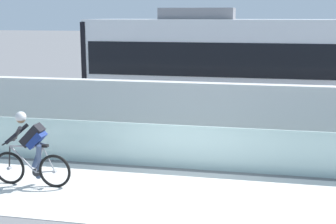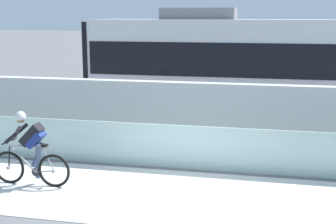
% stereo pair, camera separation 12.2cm
% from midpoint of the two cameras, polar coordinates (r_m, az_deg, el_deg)
% --- Properties ---
extents(ground_plane, '(200.00, 200.00, 0.00)m').
position_cam_midpoint_polar(ground_plane, '(9.87, -0.09, -9.91)').
color(ground_plane, slate).
extents(bike_path_deck, '(32.00, 3.20, 0.01)m').
position_cam_midpoint_polar(bike_path_deck, '(9.87, -0.09, -9.88)').
color(bike_path_deck, silver).
rests_on(bike_path_deck, ground).
extents(glass_parapet, '(32.00, 0.05, 1.05)m').
position_cam_midpoint_polar(glass_parapet, '(11.43, 1.87, -4.16)').
color(glass_parapet, silver).
rests_on(glass_parapet, ground).
extents(concrete_barrier_wall, '(32.00, 0.36, 1.82)m').
position_cam_midpoint_polar(concrete_barrier_wall, '(13.06, 3.29, -0.47)').
color(concrete_barrier_wall, silver).
rests_on(concrete_barrier_wall, ground).
extents(tram_rail_near, '(32.00, 0.08, 0.01)m').
position_cam_midpoint_polar(tram_rail_near, '(15.66, 4.65, -1.90)').
color(tram_rail_near, '#595654').
rests_on(tram_rail_near, ground).
extents(tram_rail_far, '(32.00, 0.08, 0.01)m').
position_cam_midpoint_polar(tram_rail_far, '(17.05, 5.28, -0.82)').
color(tram_rail_far, '#595654').
rests_on(tram_rail_far, ground).
extents(tram, '(11.06, 2.54, 3.81)m').
position_cam_midpoint_polar(tram, '(15.94, 10.20, 5.08)').
color(tram, silver).
rests_on(tram, ground).
extents(cyclist_on_bike, '(1.77, 0.58, 1.61)m').
position_cam_midpoint_polar(cyclist_on_bike, '(10.63, -16.16, -4.36)').
color(cyclist_on_bike, black).
rests_on(cyclist_on_bike, ground).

